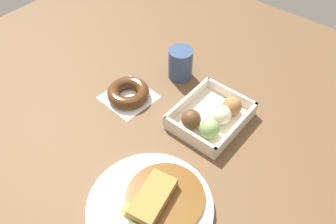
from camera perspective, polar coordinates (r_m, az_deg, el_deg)
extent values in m
plane|color=brown|center=(0.84, -4.07, -5.83)|extent=(1.60, 1.60, 0.00)
cylinder|color=white|center=(0.74, -3.04, -15.73)|extent=(0.27, 0.27, 0.02)
cylinder|color=brown|center=(0.74, -0.50, -14.14)|extent=(0.17, 0.17, 0.01)
cube|color=#A87538|center=(0.72, -2.58, -14.21)|extent=(0.12, 0.08, 0.02)
cylinder|color=white|center=(0.73, -6.74, -16.32)|extent=(0.06, 0.06, 0.00)
ellipsoid|color=yellow|center=(0.72, -6.81, -15.97)|extent=(0.03, 0.03, 0.02)
cube|color=beige|center=(0.89, 7.22, -1.27)|extent=(0.19, 0.16, 0.01)
cube|color=beige|center=(0.82, 3.65, -4.06)|extent=(0.01, 0.16, 0.03)
cube|color=beige|center=(0.94, 10.59, 2.90)|extent=(0.01, 0.16, 0.03)
cube|color=beige|center=(0.85, 11.46, -2.72)|extent=(0.19, 0.01, 0.03)
cube|color=beige|center=(0.90, 3.46, 1.88)|extent=(0.19, 0.01, 0.03)
sphere|color=#84A860|center=(0.83, 7.04, -2.79)|extent=(0.05, 0.05, 0.05)
sphere|color=#EFE5C6|center=(0.86, 9.00, -0.50)|extent=(0.05, 0.05, 0.05)
sphere|color=#9E6B3D|center=(0.89, 10.75, 0.99)|extent=(0.05, 0.05, 0.05)
sphere|color=brown|center=(0.85, 3.92, -1.22)|extent=(0.05, 0.05, 0.05)
cube|color=white|center=(0.96, -6.62, 2.52)|extent=(0.14, 0.14, 0.00)
torus|color=#4C2B14|center=(0.94, -6.72, 3.29)|extent=(0.12, 0.12, 0.03)
cylinder|color=#33476B|center=(0.99, 2.11, 8.14)|extent=(0.07, 0.07, 0.09)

